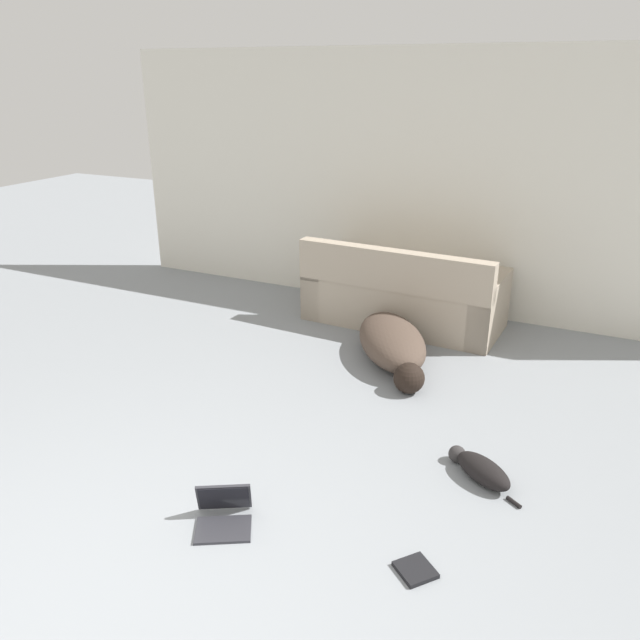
{
  "coord_description": "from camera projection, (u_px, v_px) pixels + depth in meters",
  "views": [
    {
      "loc": [
        1.81,
        -1.25,
        2.28
      ],
      "look_at": [
        0.05,
        2.47,
        0.63
      ],
      "focal_mm": 35.0,
      "sensor_mm": 36.0,
      "label": 1
    }
  ],
  "objects": [
    {
      "name": "couch",
      "position": [
        403.0,
        297.0,
        5.95
      ],
      "size": [
        1.88,
        0.89,
        0.81
      ],
      "rotation": [
        0.0,
        0.0,
        3.09
      ],
      "color": "tan",
      "rests_on": "ground_plane"
    },
    {
      "name": "cat",
      "position": [
        480.0,
        469.0,
        3.72
      ],
      "size": [
        0.52,
        0.39,
        0.14
      ],
      "rotation": [
        0.0,
        0.0,
        2.54
      ],
      "color": "black",
      "rests_on": "ground_plane"
    },
    {
      "name": "laptop_open",
      "position": [
        224.0,
        510.0,
        3.37
      ],
      "size": [
        0.4,
        0.39,
        0.21
      ],
      "rotation": [
        0.0,
        0.0,
        0.51
      ],
      "color": "#2D2D33",
      "rests_on": "ground_plane"
    },
    {
      "name": "dog",
      "position": [
        393.0,
        343.0,
        5.22
      ],
      "size": [
        1.01,
        1.38,
        0.32
      ],
      "rotation": [
        0.0,
        0.0,
        5.27
      ],
      "color": "#4C3D33",
      "rests_on": "ground_plane"
    },
    {
      "name": "wall_back",
      "position": [
        414.0,
        184.0,
        6.1
      ],
      "size": [
        6.42,
        0.06,
        2.51
      ],
      "color": "silver",
      "rests_on": "ground_plane"
    },
    {
      "name": "book_black",
      "position": [
        415.0,
        570.0,
        3.04
      ],
      "size": [
        0.24,
        0.24,
        0.02
      ],
      "rotation": [
        0.0,
        0.0,
        -0.7
      ],
      "color": "black",
      "rests_on": "ground_plane"
    }
  ]
}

